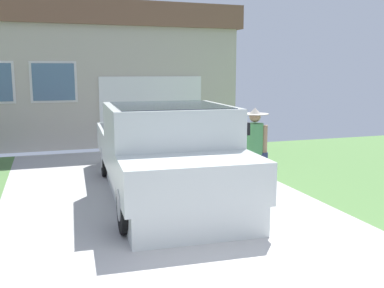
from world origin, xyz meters
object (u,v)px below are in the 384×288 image
pickup_truck (166,156)px  handbag (261,195)px  house_with_garage (88,74)px  person_with_hat (254,146)px

pickup_truck → handbag: size_ratio=13.56×
handbag → house_with_garage: size_ratio=0.05×
person_with_hat → handbag: 0.84m
pickup_truck → house_with_garage: 8.70m
pickup_truck → house_with_garage: house_with_garage is taller
person_with_hat → house_with_garage: (-1.94, 9.09, 1.19)m
pickup_truck → house_with_garage: bearing=-83.6°
pickup_truck → handbag: bearing=153.1°
pickup_truck → person_with_hat: size_ratio=3.57×
handbag → house_with_garage: 9.81m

